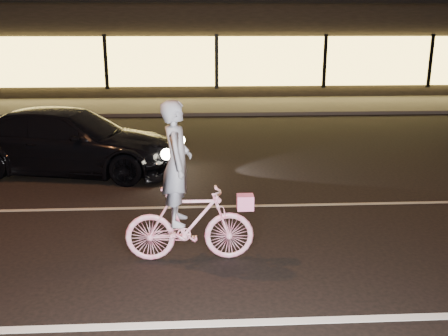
{
  "coord_description": "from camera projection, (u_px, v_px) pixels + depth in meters",
  "views": [
    {
      "loc": [
        -0.85,
        -6.03,
        2.97
      ],
      "look_at": [
        -0.48,
        0.6,
        1.09
      ],
      "focal_mm": 40.0,
      "sensor_mm": 36.0,
      "label": 1
    }
  ],
  "objects": [
    {
      "name": "ground",
      "position": [
        263.0,
        258.0,
        6.65
      ],
      "size": [
        90.0,
        90.0,
        0.0
      ],
      "primitive_type": "plane",
      "color": "black",
      "rests_on": "ground"
    },
    {
      "name": "lane_stripe_near",
      "position": [
        281.0,
        321.0,
        5.21
      ],
      "size": [
        60.0,
        0.12,
        0.01
      ],
      "primitive_type": "cube",
      "color": "silver",
      "rests_on": "ground"
    },
    {
      "name": "lane_stripe_far",
      "position": [
        248.0,
        206.0,
        8.57
      ],
      "size": [
        60.0,
        0.1,
        0.01
      ],
      "primitive_type": "cube",
      "color": "gray",
      "rests_on": "ground"
    },
    {
      "name": "sidewalk",
      "position": [
        219.0,
        106.0,
        19.12
      ],
      "size": [
        30.0,
        4.0,
        0.12
      ],
      "primitive_type": "cube",
      "color": "#383533",
      "rests_on": "ground"
    },
    {
      "name": "storefront",
      "position": [
        213.0,
        45.0,
        24.29
      ],
      "size": [
        25.4,
        8.42,
        4.2
      ],
      "color": "black",
      "rests_on": "ground"
    },
    {
      "name": "cyclist",
      "position": [
        186.0,
        206.0,
        6.4
      ],
      "size": [
        1.68,
        0.58,
        2.12
      ],
      "rotation": [
        0.0,
        0.0,
        1.57
      ],
      "color": "#F73576",
      "rests_on": "ground"
    },
    {
      "name": "sedan",
      "position": [
        70.0,
        141.0,
        10.41
      ],
      "size": [
        4.88,
        2.68,
        1.34
      ],
      "rotation": [
        0.0,
        0.0,
        1.39
      ],
      "color": "black",
      "rests_on": "ground"
    }
  ]
}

